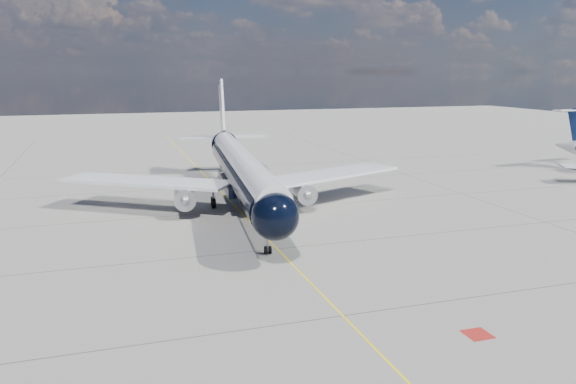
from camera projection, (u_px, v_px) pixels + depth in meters
name	position (u px, v px, depth m)	size (l,w,h in m)	color
ground	(230.00, 201.00, 69.53)	(320.00, 320.00, 0.00)	gray
taxiway_centerline	(240.00, 211.00, 64.87)	(0.16, 160.00, 0.01)	yellow
red_marking	(478.00, 334.00, 34.36)	(1.60, 1.60, 0.01)	maroon
main_airliner	(241.00, 168.00, 66.27)	(41.58, 50.87, 14.69)	black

